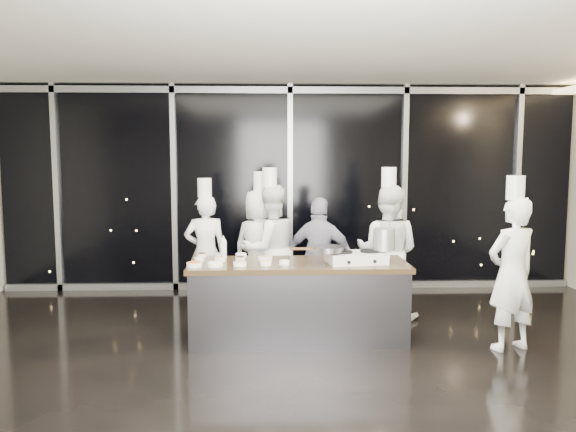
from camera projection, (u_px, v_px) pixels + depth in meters
name	position (u px, v px, depth m)	size (l,w,h in m)	color
ground	(303.00, 369.00, 5.55)	(9.00, 9.00, 0.00)	black
room_shell	(322.00, 140.00, 5.32)	(9.02, 7.02, 3.21)	beige
window_wall	(290.00, 188.00, 8.79)	(8.90, 0.11, 3.20)	black
demo_counter	(298.00, 301.00, 6.40)	(2.46, 0.86, 0.90)	#35353A
stove	(356.00, 257.00, 6.30)	(0.69, 0.48, 0.14)	silver
frying_pan	(328.00, 249.00, 6.24)	(0.61, 0.38, 0.06)	slate
stock_pot	(384.00, 239.00, 6.33)	(0.24, 0.24, 0.24)	#A5A5A7
prep_bowls	(232.00, 260.00, 6.33)	(1.13, 0.72, 0.05)	white
squeeze_bottle	(223.00, 247.00, 6.59)	(0.08, 0.08, 0.27)	silver
chef_far_left	(206.00, 251.00, 7.64)	(0.62, 0.46, 1.80)	white
chef_left	(261.00, 248.00, 7.71)	(0.95, 0.80, 1.89)	white
chef_center	(270.00, 249.00, 7.47)	(1.03, 0.93, 1.95)	white
guest	(320.00, 258.00, 7.27)	(0.99, 0.67, 1.57)	#121533
chef_right	(387.00, 251.00, 7.25)	(1.03, 0.94, 1.96)	white
chef_side	(512.00, 272.00, 6.04)	(0.71, 0.58, 1.89)	white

